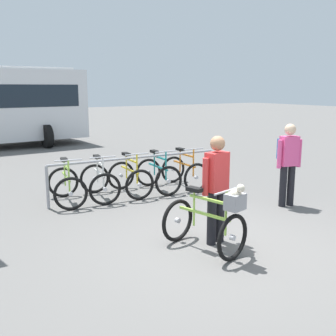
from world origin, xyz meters
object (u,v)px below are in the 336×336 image
racked_bike_white (100,182)px  racked_bike_teal (158,175)px  racked_bike_yellow (130,178)px  pedestrian_with_backpack (288,159)px  racked_bike_orange (184,172)px  person_with_featured_bike (216,185)px  featured_bicycle (210,220)px  racked_bike_lime (67,186)px

racked_bike_white → racked_bike_teal: same height
racked_bike_yellow → pedestrian_with_backpack: 3.35m
racked_bike_white → pedestrian_with_backpack: 3.87m
racked_bike_teal → racked_bike_orange: size_ratio=1.04×
person_with_featured_bike → racked_bike_yellow: bearing=86.6°
racked_bike_teal → featured_bicycle: bearing=-109.3°
racked_bike_white → racked_bike_yellow: size_ratio=1.04×
featured_bicycle → pedestrian_with_backpack: pedestrian_with_backpack is taller
racked_bike_yellow → pedestrian_with_backpack: size_ratio=0.70×
racked_bike_lime → racked_bike_white: (0.70, -0.04, 0.00)m
racked_bike_yellow → featured_bicycle: (-0.49, -3.44, 0.12)m
racked_bike_lime → racked_bike_white: 0.70m
person_with_featured_bike → racked_bike_orange: bearing=63.0°
racked_bike_orange → person_with_featured_bike: size_ratio=0.68×
racked_bike_yellow → racked_bike_teal: same height
racked_bike_yellow → person_with_featured_bike: bearing=-93.4°
racked_bike_white → featured_bicycle: featured_bicycle is taller
racked_bike_white → racked_bike_orange: size_ratio=1.06×
featured_bicycle → pedestrian_with_backpack: 2.95m
racked_bike_lime → featured_bicycle: size_ratio=0.94×
racked_bike_teal → pedestrian_with_backpack: bearing=-57.1°
racked_bike_orange → featured_bicycle: 3.87m
racked_bike_teal → featured_bicycle: (-1.19, -3.41, 0.12)m
racked_bike_white → pedestrian_with_backpack: size_ratio=0.72×
racked_bike_teal → person_with_featured_bike: (-0.89, -3.16, 0.54)m
pedestrian_with_backpack → featured_bicycle: bearing=-159.5°
racked_bike_lime → racked_bike_teal: size_ratio=1.01×
racked_bike_white → racked_bike_teal: (1.40, -0.07, 0.00)m
featured_bicycle → pedestrian_with_backpack: (2.73, 1.02, 0.45)m
racked_bike_lime → pedestrian_with_backpack: 4.45m
racked_bike_yellow → racked_bike_teal: 0.70m
racked_bike_yellow → racked_bike_orange: size_ratio=1.03×
pedestrian_with_backpack → racked_bike_teal: bearing=122.9°
racked_bike_orange → featured_bicycle: featured_bicycle is taller
racked_bike_orange → racked_bike_teal: bearing=177.0°
racked_bike_lime → racked_bike_yellow: same height
racked_bike_teal → racked_bike_lime: bearing=177.0°
racked_bike_orange → featured_bicycle: size_ratio=0.89×
pedestrian_with_backpack → racked_bike_lime: bearing=145.6°
person_with_featured_bike → racked_bike_white: bearing=98.9°
racked_bike_lime → racked_bike_yellow: 1.40m
racked_bike_white → racked_bike_yellow: 0.70m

